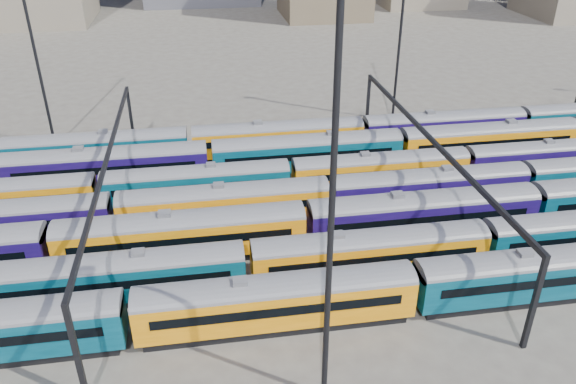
{
  "coord_description": "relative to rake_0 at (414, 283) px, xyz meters",
  "views": [
    {
      "loc": [
        -11.37,
        -46.83,
        28.92
      ],
      "look_at": [
        -3.75,
        0.11,
        3.0
      ],
      "focal_mm": 35.0,
      "sensor_mm": 36.0,
      "label": 1
    }
  ],
  "objects": [
    {
      "name": "ground",
      "position": [
        -3.45,
        15.0,
        -2.71
      ],
      "size": [
        500.0,
        500.0,
        0.0
      ],
      "primitive_type": "plane",
      "color": "#46413B",
      "rests_on": "ground"
    },
    {
      "name": "rake_0",
      "position": [
        0.0,
        0.0,
        0.0
      ],
      "size": [
        125.54,
        3.06,
        5.16
      ],
      "color": "black",
      "rests_on": "ground"
    },
    {
      "name": "rake_1",
      "position": [
        -1.96,
        5.0,
        -0.1
      ],
      "size": [
        100.87,
        2.96,
        4.97
      ],
      "color": "black",
      "rests_on": "ground"
    },
    {
      "name": "rake_2",
      "position": [
        -17.33,
        10.0,
        0.11
      ],
      "size": [
        152.62,
        3.19,
        5.38
      ],
      "color": "black",
      "rests_on": "ground"
    },
    {
      "name": "rake_3",
      "position": [
        -3.09,
        15.0,
        -0.06
      ],
      "size": [
        122.65,
        2.99,
        5.04
      ],
      "color": "black",
      "rests_on": "ground"
    },
    {
      "name": "rake_4",
      "position": [
        -15.91,
        20.0,
        -0.19
      ],
      "size": [
        136.39,
        2.85,
        4.79
      ],
      "color": "black",
      "rests_on": "ground"
    },
    {
      "name": "rake_5",
      "position": [
        7.62,
        25.0,
        0.13
      ],
      "size": [
        131.31,
        3.2,
        5.4
      ],
      "color": "black",
      "rests_on": "ground"
    },
    {
      "name": "rake_6",
      "position": [
        -16.5,
        30.0,
        0.0
      ],
      "size": [
        125.57,
        3.06,
        5.16
      ],
      "color": "black",
      "rests_on": "ground"
    },
    {
      "name": "gantry_1",
      "position": [
        -23.45,
        15.0,
        4.08
      ],
      "size": [
        0.35,
        40.35,
        8.03
      ],
      "color": "black",
      "rests_on": "ground"
    },
    {
      "name": "gantry_2",
      "position": [
        6.55,
        15.0,
        4.08
      ],
      "size": [
        0.35,
        40.35,
        8.03
      ],
      "color": "black",
      "rests_on": "ground"
    },
    {
      "name": "mast_1",
      "position": [
        -33.45,
        37.0,
        11.26
      ],
      "size": [
        1.4,
        0.5,
        25.6
      ],
      "color": "black",
      "rests_on": "ground"
    },
    {
      "name": "mast_2",
      "position": [
        -8.45,
        -7.0,
        11.26
      ],
      "size": [
        1.4,
        0.5,
        25.6
      ],
      "color": "black",
      "rests_on": "ground"
    },
    {
      "name": "mast_3",
      "position": [
        11.55,
        39.0,
        11.26
      ],
      "size": [
        1.4,
        0.5,
        25.6
      ],
      "color": "black",
      "rests_on": "ground"
    }
  ]
}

